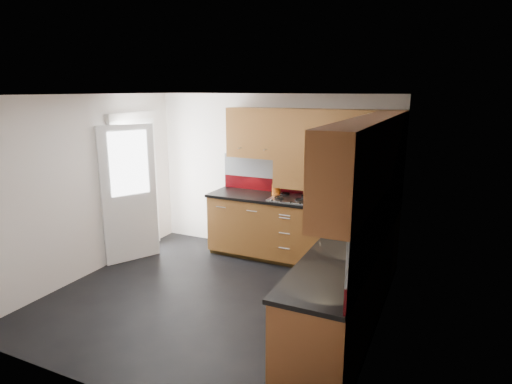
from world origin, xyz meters
The scene contains 14 objects.
room centered at (0.00, 0.00, 1.50)m, with size 4.00×3.80×2.64m.
base_cabinets centered at (1.07, 0.72, 0.44)m, with size 2.70×3.20×0.95m.
countertop centered at (1.05, 0.70, 0.92)m, with size 2.72×3.22×0.04m.
backsplash centered at (1.28, 0.93, 1.21)m, with size 2.70×3.20×0.54m.
upper_cabinets centered at (1.23, 0.78, 1.84)m, with size 2.50×3.20×0.72m.
extractor_hood centered at (0.45, 1.64, 1.28)m, with size 0.60×0.33×0.40m, color #5E3215.
glass_cabinet centered at (1.71, 1.07, 1.87)m, with size 0.32×0.80×0.66m.
back_door centered at (-1.78, 0.75, 1.03)m, with size 0.42×1.19×2.04m.
gas_hob centered at (0.45, 1.47, 0.96)m, with size 0.60×0.53×0.05m.
utensil_pot centered at (0.15, 1.60, 1.04)m, with size 0.13×0.13×0.46m.
toaster centered at (1.02, 1.60, 1.03)m, with size 0.27×0.20×0.18m.
food_processor centered at (1.62, 0.68, 1.09)m, with size 0.20×0.20×0.33m.
paper_towel centered at (1.66, 0.48, 1.07)m, with size 0.13×0.13×0.26m, color white.
orange_cloth centered at (1.59, 1.08, 0.95)m, with size 0.14×0.12×0.02m, color #E55019.
Camera 1 is at (2.45, -4.06, 2.46)m, focal length 30.00 mm.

